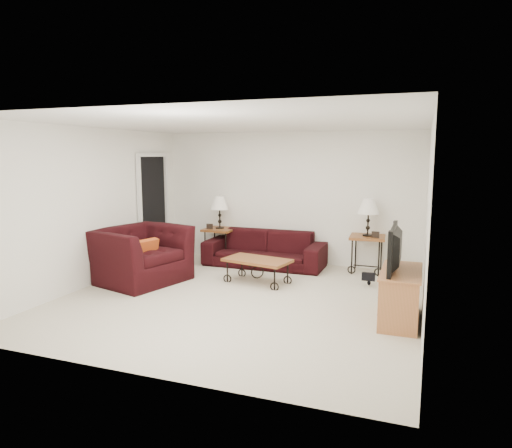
{
  "coord_description": "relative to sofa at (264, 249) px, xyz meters",
  "views": [
    {
      "loc": [
        2.45,
        -5.99,
        2.07
      ],
      "look_at": [
        0.0,
        0.7,
        1.0
      ],
      "focal_mm": 32.37,
      "sensor_mm": 36.0,
      "label": 1
    }
  ],
  "objects": [
    {
      "name": "lamp_left",
      "position": [
        -0.99,
        0.18,
        0.62
      ],
      "size": [
        0.36,
        0.36,
        0.63
      ],
      "primitive_type": null,
      "rotation": [
        0.0,
        0.0,
        -0.0
      ],
      "color": "black",
      "rests_on": "side_table_left"
    },
    {
      "name": "photo_frame_left",
      "position": [
        -1.14,
        0.03,
        0.36
      ],
      "size": [
        0.13,
        0.04,
        0.11
      ],
      "primitive_type": "cube",
      "rotation": [
        0.0,
        0.0,
        0.17
      ],
      "color": "black",
      "rests_on": "side_table_left"
    },
    {
      "name": "wall_left",
      "position": [
        -2.19,
        -2.02,
        0.92
      ],
      "size": [
        0.02,
        5.0,
        2.5
      ],
      "primitive_type": "cube",
      "color": "white",
      "rests_on": "ground"
    },
    {
      "name": "tv_stand",
      "position": [
        2.54,
        -2.15,
        -0.0
      ],
      "size": [
        0.45,
        1.08,
        0.65
      ],
      "primitive_type": "cube",
      "color": "#BC6F45",
      "rests_on": "ground"
    },
    {
      "name": "backpack",
      "position": [
        2.0,
        -0.65,
        -0.12
      ],
      "size": [
        0.38,
        0.34,
        0.41
      ],
      "primitive_type": "ellipsoid",
      "rotation": [
        0.0,
        0.0,
        0.39
      ],
      "color": "black",
      "rests_on": "ground"
    },
    {
      "name": "wall_right",
      "position": [
        2.81,
        -2.02,
        0.92
      ],
      "size": [
        0.02,
        5.0,
        2.5
      ],
      "primitive_type": "cube",
      "color": "white",
      "rests_on": "ground"
    },
    {
      "name": "lamp_right",
      "position": [
        1.86,
        0.18,
        0.66
      ],
      "size": [
        0.4,
        0.4,
        0.66
      ],
      "primitive_type": null,
      "rotation": [
        0.0,
        0.0,
        0.06
      ],
      "color": "black",
      "rests_on": "side_table_right"
    },
    {
      "name": "armchair",
      "position": [
        -1.56,
        -1.72,
        0.12
      ],
      "size": [
        1.52,
        1.65,
        0.89
      ],
      "primitive_type": "imported",
      "rotation": [
        0.0,
        0.0,
        1.3
      ],
      "color": "black",
      "rests_on": "ground"
    },
    {
      "name": "side_table_right",
      "position": [
        1.86,
        0.18,
        0.0
      ],
      "size": [
        0.64,
        0.64,
        0.66
      ],
      "primitive_type": "cube",
      "rotation": [
        0.0,
        0.0,
        0.06
      ],
      "color": "brown",
      "rests_on": "ground"
    },
    {
      "name": "photo_frame_right",
      "position": [
        2.01,
        0.03,
        0.39
      ],
      "size": [
        0.13,
        0.04,
        0.11
      ],
      "primitive_type": "cube",
      "rotation": [
        0.0,
        0.0,
        -0.15
      ],
      "color": "black",
      "rests_on": "side_table_right"
    },
    {
      "name": "ground",
      "position": [
        0.31,
        -2.02,
        -0.33
      ],
      "size": [
        5.0,
        5.0,
        0.0
      ],
      "primitive_type": "plane",
      "color": "beige",
      "rests_on": "ground"
    },
    {
      "name": "sofa",
      "position": [
        0.0,
        0.0,
        0.0
      ],
      "size": [
        2.24,
        0.87,
        0.65
      ],
      "primitive_type": "imported",
      "color": "black",
      "rests_on": "ground"
    },
    {
      "name": "wall_back",
      "position": [
        0.31,
        0.48,
        0.92
      ],
      "size": [
        5.0,
        0.02,
        2.5
      ],
      "primitive_type": "cube",
      "color": "white",
      "rests_on": "ground"
    },
    {
      "name": "coffee_table",
      "position": [
        0.27,
        -1.13,
        -0.13
      ],
      "size": [
        1.15,
        0.77,
        0.4
      ],
      "primitive_type": "cube",
      "rotation": [
        0.0,
        0.0,
        -0.2
      ],
      "color": "brown",
      "rests_on": "ground"
    },
    {
      "name": "wall_front",
      "position": [
        0.31,
        -4.52,
        0.92
      ],
      "size": [
        5.0,
        0.02,
        2.5
      ],
      "primitive_type": "cube",
      "color": "white",
      "rests_on": "ground"
    },
    {
      "name": "ceiling",
      "position": [
        0.31,
        -2.02,
        2.17
      ],
      "size": [
        5.0,
        5.0,
        0.0
      ],
      "primitive_type": "plane",
      "color": "white",
      "rests_on": "wall_back"
    },
    {
      "name": "throw_pillow",
      "position": [
        -1.41,
        -1.77,
        0.19
      ],
      "size": [
        0.21,
        0.42,
        0.4
      ],
      "primitive_type": "cube",
      "rotation": [
        0.0,
        0.0,
        1.3
      ],
      "color": "#B73D17",
      "rests_on": "armchair"
    },
    {
      "name": "television",
      "position": [
        2.52,
        -2.15,
        0.6
      ],
      "size": [
        0.13,
        0.97,
        0.56
      ],
      "primitive_type": "imported",
      "rotation": [
        0.0,
        0.0,
        -1.57
      ],
      "color": "black",
      "rests_on": "tv_stand"
    },
    {
      "name": "side_table_left",
      "position": [
        -0.99,
        0.18,
        -0.01
      ],
      "size": [
        0.58,
        0.58,
        0.63
      ],
      "primitive_type": "cube",
      "rotation": [
        0.0,
        0.0,
        -0.0
      ],
      "color": "brown",
      "rests_on": "ground"
    },
    {
      "name": "doorway",
      "position": [
        -2.16,
        -0.37,
        0.69
      ],
      "size": [
        0.08,
        0.94,
        2.04
      ],
      "primitive_type": "cube",
      "color": "black",
      "rests_on": "ground"
    }
  ]
}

